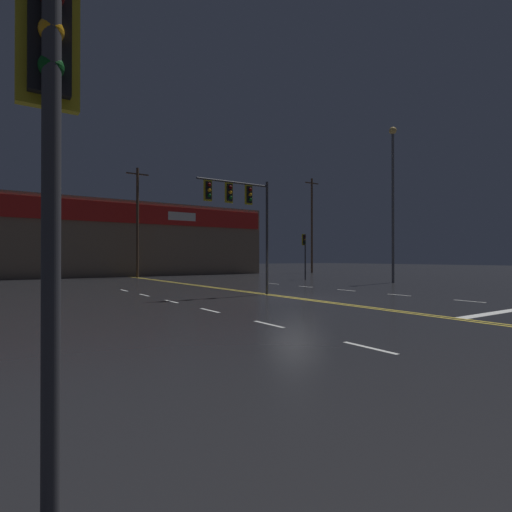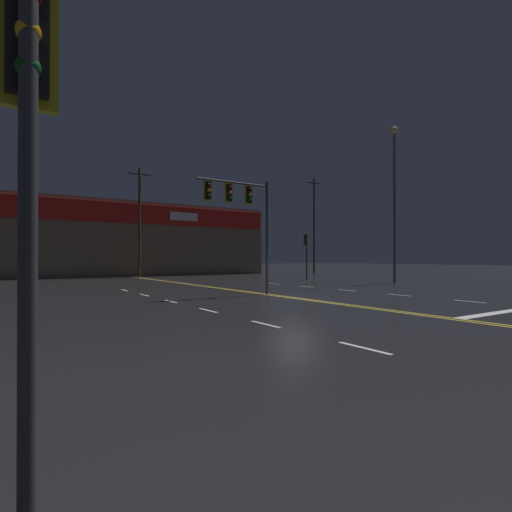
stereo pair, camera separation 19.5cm
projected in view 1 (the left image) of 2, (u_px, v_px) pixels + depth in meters
ground_plane at (294, 298)px, 18.82m from camera, size 200.00×200.00×0.00m
road_markings at (335, 299)px, 18.12m from camera, size 16.07×60.00×0.01m
traffic_signal_median at (239, 203)px, 19.90m from camera, size 4.12×0.36×5.89m
traffic_signal_corner_northeast at (305, 246)px, 35.13m from camera, size 0.42×0.36×4.02m
traffic_signal_corner_southwest at (50, 113)px, 2.85m from camera, size 0.42×0.36×3.97m
streetlight_near_left at (393, 186)px, 30.64m from camera, size 0.56×0.56×11.99m
building_backdrop at (117, 240)px, 44.59m from camera, size 31.86×10.23×7.81m
utility_pole_row at (141, 217)px, 39.12m from camera, size 48.32×0.26×12.23m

